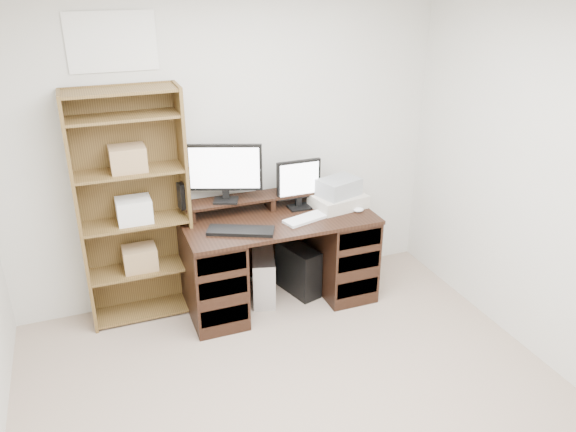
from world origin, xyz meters
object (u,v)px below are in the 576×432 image
monitor_small (299,182)px  tower_silver (264,277)px  monitor_wide (225,170)px  tower_black (298,269)px  desk (279,258)px  printer (338,201)px  bookshelf (133,207)px

monitor_small → tower_silver: (-0.33, -0.07, -0.77)m
monitor_wide → tower_silver: size_ratio=1.37×
tower_black → desk: bearing=-177.8°
monitor_small → tower_silver: 0.84m
monitor_wide → monitor_small: monitor_wide is taller
printer → tower_silver: 0.88m
monitor_wide → tower_black: (0.56, -0.13, -0.92)m
tower_silver → tower_black: tower_black is taller
printer → monitor_wide: bearing=160.0°
monitor_wide → tower_black: monitor_wide is taller
monitor_small → printer: (0.31, -0.10, -0.17)m
tower_black → bookshelf: 1.46m
printer → tower_silver: bearing=168.1°
monitor_wide → bookshelf: bookshelf is taller
monitor_wide → printer: size_ratio=1.34×
tower_silver → tower_black: 0.31m
monitor_small → desk: bearing=-150.1°
desk → tower_black: (0.20, 0.06, -0.18)m
monitor_small → printer: size_ratio=0.97×
desk → tower_silver: desk is taller
tower_black → tower_silver: bearing=165.2°
monitor_wide → tower_black: bearing=6.8°
monitor_small → tower_black: monitor_small is taller
desk → monitor_wide: (-0.36, 0.20, 0.74)m
monitor_small → tower_black: size_ratio=0.89×
desk → monitor_wide: bearing=151.3°
tower_black → bookshelf: size_ratio=0.25×
tower_silver → desk: bearing=-11.0°
printer → desk: bearing=173.8°
printer → monitor_small: bearing=153.0°
printer → tower_silver: printer is taller
tower_silver → bookshelf: (-0.95, 0.15, 0.72)m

